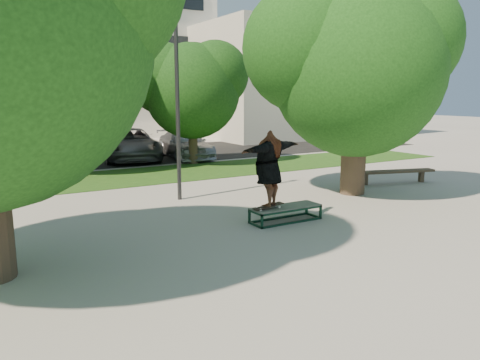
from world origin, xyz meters
TOP-DOWN VIEW (x-y plane):
  - ground at (0.00, 0.00)m, footprint 120.00×120.00m
  - grass_strip at (1.00, 9.50)m, footprint 30.00×4.00m
  - asphalt_strip at (0.00, 16.00)m, footprint 40.00×8.00m
  - tree_right at (5.92, 3.08)m, footprint 6.24×5.33m
  - bg_tree_mid at (-1.08, 12.08)m, footprint 5.76×4.92m
  - bg_tree_right at (4.43, 11.57)m, footprint 5.04×4.31m
  - lamppost at (1.00, 5.00)m, footprint 0.25×0.15m
  - side_building at (18.00, 22.00)m, footprint 15.00×10.00m
  - grind_box at (2.25, 1.41)m, footprint 1.80×0.60m
  - skater_rig at (1.74, 1.41)m, footprint 2.27×1.36m
  - bench at (8.50, 3.54)m, footprint 3.02×1.24m
  - car_dark at (-0.89, 14.87)m, footprint 2.23×4.53m
  - car_grey at (2.50, 14.30)m, footprint 3.44×5.71m
  - car_silver_b at (5.00, 13.50)m, footprint 2.21×4.67m

SIDE VIEW (x-z plane):
  - ground at x=0.00m, z-range 0.00..0.00m
  - asphalt_strip at x=0.00m, z-range 0.00..0.01m
  - grass_strip at x=1.00m, z-range 0.00..0.02m
  - grind_box at x=2.25m, z-range 0.00..0.38m
  - bench at x=8.50m, z-range 0.16..0.62m
  - car_silver_b at x=5.00m, z-range 0.00..1.32m
  - car_dark at x=-0.89m, z-range 0.00..1.43m
  - car_grey at x=2.50m, z-range 0.00..1.48m
  - skater_rig at x=1.74m, z-range 0.41..2.29m
  - lamppost at x=1.00m, z-range 0.10..6.21m
  - bg_tree_right at x=4.43m, z-range 0.77..6.21m
  - side_building at x=18.00m, z-range 0.00..8.00m
  - bg_tree_mid at x=-1.08m, z-range 0.90..7.14m
  - tree_right at x=5.92m, z-range 0.84..7.35m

